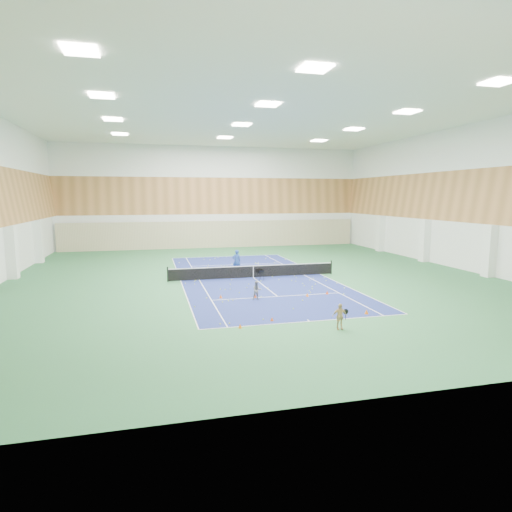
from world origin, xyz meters
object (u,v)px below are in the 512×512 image
Objects in this scene: coach at (237,261)px; ball_cart at (260,274)px; child_court at (257,290)px; tennis_net at (253,271)px; child_apron at (340,316)px.

ball_cart is (1.05, -3.55, -0.52)m from coach.
tennis_net is at bearing 81.08° from child_court.
child_apron reaches higher than tennis_net.
coach is 9.42m from child_court.
tennis_net is 6.86× the size of coach.
child_apron is (2.35, -6.52, 0.05)m from child_court.
child_court is at bearing 84.40° from coach.
tennis_net is 7.01m from child_court.
coach is (-0.79, 2.54, 0.38)m from tennis_net.
child_apron is (0.91, -13.38, 0.07)m from tennis_net.
tennis_net is 15.39× the size of ball_cart.
child_apron is 12.38m from ball_cart.
child_court is 1.37× the size of ball_cart.
child_court is at bearing -127.91° from ball_cart.
child_apron reaches higher than ball_cart.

